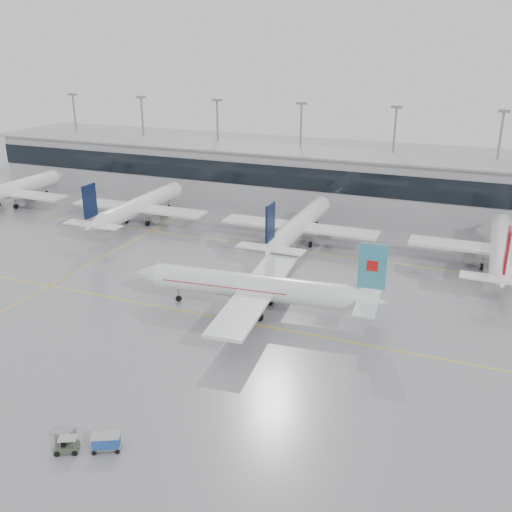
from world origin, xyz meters
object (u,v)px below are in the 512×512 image
at_px(baggage_tug, 67,447).
at_px(baggage_cart, 106,441).
at_px(gse_unit, 66,437).
at_px(air_canada_jet, 256,288).

relative_size(baggage_tug, baggage_cart, 1.06).
distance_m(baggage_tug, gse_unit, 1.33).
height_order(baggage_tug, gse_unit, baggage_tug).
bearing_deg(baggage_tug, air_canada_jet, 54.30).
distance_m(air_canada_jet, baggage_tug, 34.38).
height_order(air_canada_jet, baggage_tug, air_canada_jet).
height_order(air_canada_jet, gse_unit, air_canada_jet).
bearing_deg(gse_unit, baggage_cart, 1.14).
bearing_deg(air_canada_jet, baggage_tug, 76.01).
xyz_separation_m(air_canada_jet, gse_unit, (-6.17, -32.86, -2.97)).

